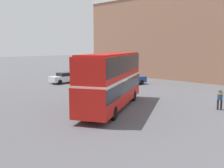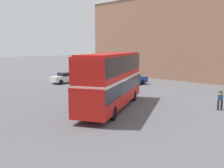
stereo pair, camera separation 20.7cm
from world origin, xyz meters
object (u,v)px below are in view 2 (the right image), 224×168
Objects in this scene: pedestrian_foreground at (220,97)px; parked_car_kerb_near at (66,78)px; double_decker_bus at (112,77)px; parked_car_kerb_far at (131,79)px.

pedestrian_foreground reaches higher than parked_car_kerb_near.
double_decker_bus is 2.48× the size of parked_car_kerb_near.
pedestrian_foreground is 0.39× the size of parked_car_kerb_near.
parked_car_kerb_near is (0.73, 22.30, -0.28)m from pedestrian_foreground.
parked_car_kerb_near is at bearing 135.86° from parked_car_kerb_far.
pedestrian_foreground is 0.36× the size of parked_car_kerb_far.
parked_car_kerb_far reaches higher than parked_car_kerb_near.
parked_car_kerb_far is at bearing 6.43° from double_decker_bus.
double_decker_bus is at bearing -133.20° from parked_car_kerb_far.
parked_car_kerb_near is 0.92× the size of parked_car_kerb_far.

